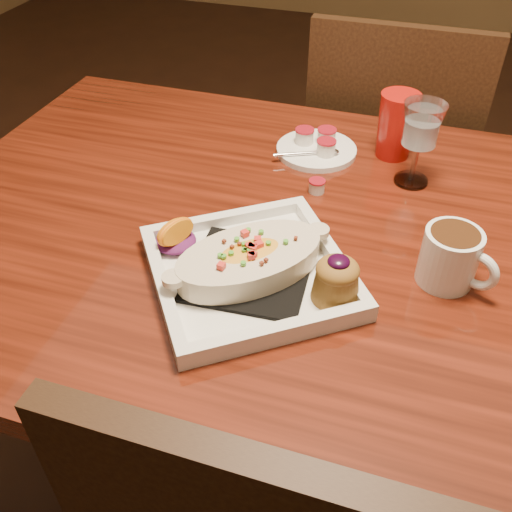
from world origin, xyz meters
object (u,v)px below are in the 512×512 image
(plate, at_px, (256,266))
(coffee_mug, at_px, (452,256))
(goblet, at_px, (421,129))
(saucer, at_px, (316,147))
(chair_far, at_px, (385,172))
(table, at_px, (346,285))
(red_tumbler, at_px, (396,126))

(plate, distance_m, coffee_mug, 0.28)
(goblet, height_order, saucer, goblet)
(coffee_mug, relative_size, goblet, 0.73)
(chair_far, distance_m, goblet, 0.55)
(chair_far, bearing_deg, coffee_mug, 102.20)
(table, xyz_separation_m, chair_far, (-0.00, 0.63, -0.15))
(chair_far, distance_m, coffee_mug, 0.75)
(goblet, distance_m, red_tumbler, 0.11)
(red_tumbler, bearing_deg, plate, -108.27)
(chair_far, bearing_deg, table, 90.00)
(table, relative_size, red_tumbler, 11.92)
(table, xyz_separation_m, goblet, (0.07, 0.21, 0.20))
(goblet, distance_m, saucer, 0.22)
(chair_far, relative_size, coffee_mug, 8.31)
(plate, height_order, coffee_mug, coffee_mug)
(plate, relative_size, saucer, 2.44)
(red_tumbler, bearing_deg, table, -94.55)
(table, bearing_deg, coffee_mug, -18.81)
(chair_far, distance_m, plate, 0.82)
(goblet, relative_size, red_tumbler, 1.22)
(plate, xyz_separation_m, red_tumbler, (0.14, 0.43, 0.03))
(plate, relative_size, red_tumbler, 3.05)
(table, distance_m, saucer, 0.30)
(chair_far, bearing_deg, saucer, 72.15)
(chair_far, distance_m, saucer, 0.47)
(table, distance_m, plate, 0.22)
(table, height_order, chair_far, chair_far)
(saucer, xyz_separation_m, red_tumbler, (0.14, 0.04, 0.05))
(chair_far, bearing_deg, goblet, 99.33)
(table, height_order, red_tumbler, red_tumbler)
(coffee_mug, relative_size, saucer, 0.71)
(saucer, distance_m, red_tumbler, 0.16)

